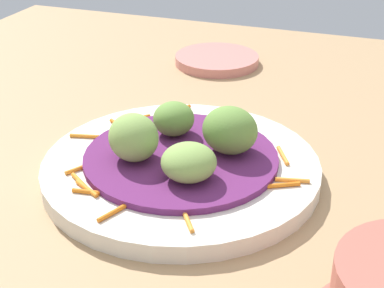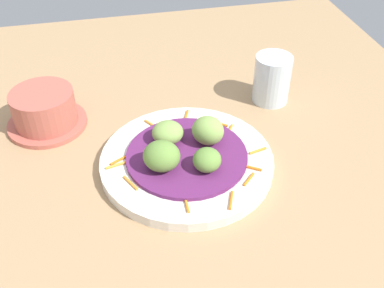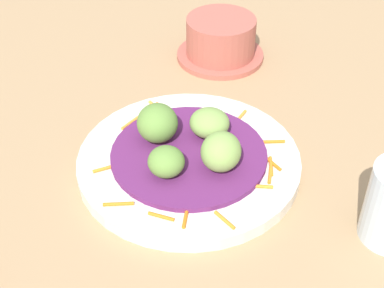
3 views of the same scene
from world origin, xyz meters
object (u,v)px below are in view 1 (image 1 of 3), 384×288
at_px(guac_scoop_right, 227,130).
at_px(guac_scoop_back, 174,119).
at_px(main_plate, 181,168).
at_px(guac_scoop_center, 189,162).
at_px(side_plate_small, 217,60).
at_px(guac_scoop_left, 134,137).

distance_m(guac_scoop_right, guac_scoop_back, 0.06).
bearing_deg(main_plate, guac_scoop_right, 29.93).
bearing_deg(guac_scoop_back, guac_scoop_center, -60.07).
distance_m(guac_scoop_right, side_plate_small, 0.31).
relative_size(guac_scoop_left, guac_scoop_right, 0.93).
relative_size(guac_scoop_back, side_plate_small, 0.35).
bearing_deg(guac_scoop_back, guac_scoop_left, -105.07).
distance_m(main_plate, guac_scoop_left, 0.06).
bearing_deg(guac_scoop_right, side_plate_small, 109.13).
height_order(guac_scoop_center, side_plate_small, guac_scoop_center).
relative_size(main_plate, guac_scoop_right, 4.89).
height_order(guac_scoop_back, side_plate_small, guac_scoop_back).
height_order(guac_scoop_left, side_plate_small, guac_scoop_left).
relative_size(main_plate, side_plate_small, 2.20).
xyz_separation_m(guac_scoop_back, side_plate_small, (-0.04, 0.28, -0.03)).
bearing_deg(guac_scoop_center, side_plate_small, 103.56).
bearing_deg(guac_scoop_center, guac_scoop_left, 164.93).
xyz_separation_m(main_plate, side_plate_small, (-0.06, 0.32, -0.00)).
relative_size(main_plate, guac_scoop_center, 5.41).
distance_m(main_plate, guac_scoop_back, 0.06).
bearing_deg(main_plate, guac_scoop_center, -60.07).
bearing_deg(side_plate_small, guac_scoop_right, -70.87).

